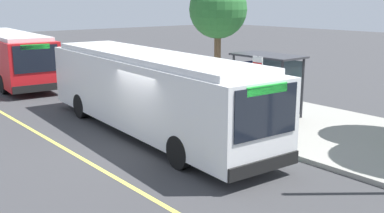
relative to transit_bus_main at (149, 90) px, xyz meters
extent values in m
plane|color=#38383A|center=(1.30, -1.01, -1.62)|extent=(120.00, 120.00, 0.00)
cube|color=gray|center=(1.30, 4.99, -1.54)|extent=(44.00, 6.40, 0.15)
cube|color=#E0D64C|center=(1.30, -3.21, -1.61)|extent=(36.00, 0.14, 0.01)
cube|color=white|center=(-0.02, -0.01, -0.07)|extent=(12.09, 3.35, 2.40)
cube|color=silver|center=(-0.02, -0.01, 1.23)|extent=(11.12, 3.03, 0.20)
cube|color=black|center=(5.96, -0.41, 0.36)|extent=(0.19, 2.17, 1.34)
cube|color=black|center=(0.07, 1.28, 0.22)|extent=(10.49, 0.75, 1.06)
cube|color=#197259|center=(0.07, 1.28, -1.05)|extent=(11.32, 0.79, 0.28)
cube|color=#26D83F|center=(5.96, -0.41, 0.95)|extent=(0.12, 1.40, 0.24)
cube|color=black|center=(5.97, -0.41, -1.09)|extent=(0.25, 2.50, 0.36)
cylinder|color=black|center=(3.76, 0.90, -1.12)|extent=(1.02, 0.35, 1.00)
cylinder|color=black|center=(3.60, -1.41, -1.12)|extent=(1.02, 0.35, 1.00)
cylinder|color=black|center=(-3.51, 1.39, -1.12)|extent=(1.02, 0.35, 1.00)
cylinder|color=black|center=(-3.67, -0.92, -1.12)|extent=(1.02, 0.35, 1.00)
cube|color=red|center=(-14.22, -0.30, -0.07)|extent=(11.52, 3.56, 2.40)
cube|color=silver|center=(-14.22, -0.30, 1.23)|extent=(10.60, 3.22, 0.20)
cube|color=black|center=(-8.55, -0.81, 0.36)|extent=(0.23, 2.16, 1.34)
cube|color=black|center=(-14.10, 0.98, 0.22)|extent=(9.94, 0.94, 1.06)
cube|color=white|center=(-14.10, 0.99, -1.05)|extent=(10.73, 1.00, 0.28)
cube|color=#26D83F|center=(-8.55, -0.81, 0.95)|extent=(0.16, 1.40, 0.24)
cube|color=black|center=(-8.54, -0.81, -1.09)|extent=(0.30, 2.50, 0.36)
cylinder|color=black|center=(-10.61, 0.53, -1.12)|extent=(1.02, 0.37, 1.00)
cylinder|color=black|center=(-10.82, -1.77, -1.12)|extent=(1.02, 0.37, 1.00)
cylinder|color=black|center=(-17.50, 1.15, -1.12)|extent=(1.02, 0.37, 1.00)
cylinder|color=#333338|center=(2.51, 5.68, -0.27)|extent=(0.10, 0.10, 2.40)
cylinder|color=#333338|center=(2.51, 4.38, -0.27)|extent=(0.10, 0.10, 2.40)
cylinder|color=#333338|center=(-0.09, 5.68, -0.27)|extent=(0.10, 0.10, 2.40)
cylinder|color=#333338|center=(-0.09, 4.38, -0.27)|extent=(0.10, 0.10, 2.40)
cube|color=#333338|center=(1.21, 5.03, 0.97)|extent=(2.90, 1.60, 0.08)
cube|color=#4C606B|center=(1.21, 5.68, -0.27)|extent=(2.47, 0.04, 2.16)
cube|color=navy|center=(-0.09, 5.03, -0.32)|extent=(0.06, 1.11, 1.82)
cube|color=brown|center=(1.14, 5.24, -1.02)|extent=(1.60, 0.44, 0.06)
cube|color=brown|center=(1.14, 5.48, -0.74)|extent=(1.60, 0.05, 0.44)
cube|color=#333338|center=(0.42, 5.24, -1.24)|extent=(0.08, 0.40, 0.45)
cube|color=#333338|center=(1.86, 5.24, -1.24)|extent=(0.08, 0.40, 0.45)
cylinder|color=#333338|center=(3.08, 2.38, -0.07)|extent=(0.07, 0.07, 2.80)
cube|color=white|center=(3.08, 2.36, 1.03)|extent=(0.44, 0.03, 0.56)
cube|color=red|center=(3.08, 2.35, 1.03)|extent=(0.40, 0.01, 0.16)
cylinder|color=#282D47|center=(0.63, 3.77, -1.04)|extent=(0.14, 0.14, 0.85)
cylinder|color=#282D47|center=(0.63, 3.59, -1.04)|extent=(0.14, 0.14, 0.85)
cube|color=#338C4C|center=(0.63, 3.68, -0.31)|extent=(0.24, 0.40, 0.62)
sphere|color=tan|center=(0.63, 3.68, 0.11)|extent=(0.22, 0.22, 0.22)
cylinder|color=brown|center=(-4.57, 7.59, 0.04)|extent=(0.36, 0.36, 3.02)
sphere|color=#28662D|center=(-4.57, 7.59, 2.70)|extent=(3.07, 3.07, 3.07)
camera|label=1|loc=(13.44, -9.06, 3.13)|focal=42.57mm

